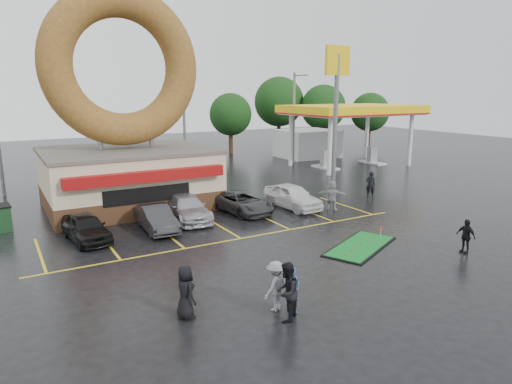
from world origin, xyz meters
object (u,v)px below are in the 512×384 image
streetlight_mid (185,121)px  car_black (86,227)px  streetlight_right (294,116)px  car_dgrey (156,218)px  gas_station (332,126)px  car_white (292,196)px  car_grey (242,202)px  putting_green (360,246)px  person_cameraman (466,236)px  shell_sign (336,89)px  donut_shop (126,136)px  person_blue (293,291)px  car_silver (187,208)px

streetlight_mid → car_black: bearing=-127.6°
streetlight_right → car_dgrey: bearing=-141.9°
gas_station → car_white: gas_station is taller
car_grey → putting_green: size_ratio=0.94×
gas_station → car_white: 20.09m
car_dgrey → person_cameraman: (11.17, -10.39, 0.12)m
shell_sign → car_white: bearing=-146.3°
shell_sign → car_black: bearing=-165.6°
car_black → person_cameraman: 18.07m
streetlight_mid → streetlight_right: bearing=4.8°
streetlight_right → car_black: 27.57m
gas_station → putting_green: gas_station is taller
streetlight_mid → putting_green: bearing=-89.1°
car_white → streetlight_mid: bearing=93.0°
putting_green → donut_shop: bearing=118.4°
shell_sign → car_dgrey: bearing=-162.4°
person_blue → streetlight_mid: bearing=56.2°
streetlight_mid → putting_green: 22.01m
streetlight_right → car_white: streetlight_right is taller
person_blue → car_white: bearing=35.6°
car_grey → shell_sign: bearing=14.6°
car_dgrey → person_cameraman: size_ratio=2.56×
car_white → person_blue: person_blue is taller
car_dgrey → streetlight_mid: bearing=64.8°
car_silver → donut_shop: bearing=115.7°
car_black → person_blue: (4.52, -11.40, 0.16)m
car_black → person_cameraman: bearing=-42.8°
gas_station → shell_sign: size_ratio=1.29×
car_dgrey → car_white: car_white is taller
car_white → streetlight_right: bearing=51.1°
car_silver → person_blue: person_blue is taller
donut_shop → car_dgrey: 7.21m
car_black → putting_green: 13.42m
gas_station → car_silver: gas_station is taller
gas_station → car_silver: 24.89m
car_dgrey → car_black: bearing=-179.4°
shell_sign → car_dgrey: (-16.23, -5.15, -6.71)m
car_silver → car_dgrey: bearing=-147.8°
streetlight_mid → person_blue: (-6.26, -25.38, -3.94)m
shell_sign → car_grey: (-10.59, -4.24, -6.73)m
donut_shop → streetlight_mid: size_ratio=1.50×
streetlight_mid → car_dgrey: streetlight_mid is taller
shell_sign → car_dgrey: size_ratio=2.61×
shell_sign → person_blue: bearing=-132.8°
car_black → streetlight_mid: bearing=45.0°
car_dgrey → person_blue: (0.96, -11.31, 0.17)m
car_grey → car_black: bearing=177.9°
car_dgrey → car_silver: bearing=29.9°
gas_station → car_dgrey: size_ratio=3.36×
gas_station → car_dgrey: bearing=-148.8°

